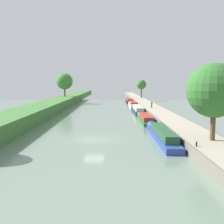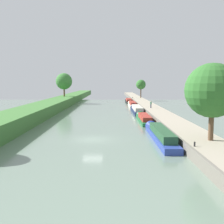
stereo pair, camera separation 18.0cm
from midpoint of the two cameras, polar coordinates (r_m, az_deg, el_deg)
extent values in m
plane|color=slate|center=(35.29, -3.98, -5.66)|extent=(160.00, 160.00, 0.00)
cube|color=#9E937F|center=(36.46, 15.65, -4.57)|extent=(4.49, 260.00, 1.15)
cube|color=#6B665B|center=(35.88, 12.00, -4.61)|extent=(0.25, 260.00, 1.20)
cube|color=#283D93|center=(35.40, 10.00, -5.13)|extent=(1.86, 15.19, 0.70)
cube|color=#234C2D|center=(34.52, 10.25, -4.08)|extent=(1.53, 10.63, 0.88)
cone|color=#283D93|center=(43.32, 8.12, -3.03)|extent=(1.77, 1.12, 1.77)
cube|color=#1E6033|center=(50.81, 6.65, -1.71)|extent=(1.92, 12.14, 0.59)
cube|color=maroon|center=(50.12, 6.74, -1.02)|extent=(1.57, 8.50, 0.79)
cone|color=#1E6033|center=(57.36, 5.88, -0.80)|extent=(1.82, 1.15, 1.82)
cube|color=#141E42|center=(66.51, 5.12, 0.22)|extent=(2.13, 15.84, 0.73)
cube|color=beige|center=(65.64, 5.19, 0.84)|extent=(1.75, 11.09, 0.86)
cone|color=#141E42|center=(75.00, 4.53, 0.90)|extent=(2.02, 1.28, 2.02)
cube|color=beige|center=(82.34, 4.15, 1.40)|extent=(1.86, 13.98, 0.79)
cube|color=maroon|center=(81.59, 4.19, 1.89)|extent=(1.52, 9.79, 0.73)
cone|color=beige|center=(89.85, 3.79, 1.80)|extent=(1.77, 1.12, 1.77)
cube|color=black|center=(98.18, 3.39, 2.15)|extent=(2.02, 13.08, 0.72)
cube|color=maroon|center=(97.48, 3.42, 2.54)|extent=(1.65, 9.16, 0.71)
cone|color=black|center=(105.30, 3.16, 2.42)|extent=(1.92, 1.21, 1.92)
cylinder|color=brown|center=(30.74, 19.76, -2.13)|extent=(0.54, 0.54, 3.66)
sphere|color=#2D6628|center=(30.46, 19.99, 4.19)|extent=(5.65, 5.65, 5.65)
cylinder|color=#4C3828|center=(108.59, 5.88, 4.02)|extent=(0.41, 0.41, 4.10)
sphere|color=#33702D|center=(108.52, 5.90, 5.64)|extent=(3.75, 3.75, 3.75)
cylinder|color=brown|center=(95.36, -9.84, 4.24)|extent=(0.52, 0.52, 3.61)
sphere|color=#387533|center=(95.31, -9.88, 6.23)|extent=(5.49, 5.49, 5.49)
cylinder|color=#282D42|center=(66.24, 7.97, 1.21)|extent=(0.26, 0.26, 0.82)
cylinder|color=#286647|center=(66.18, 7.98, 1.83)|extent=(0.34, 0.34, 0.62)
sphere|color=tan|center=(66.15, 7.98, 2.19)|extent=(0.22, 0.22, 0.22)
cylinder|color=black|center=(27.58, 16.69, -6.34)|extent=(0.16, 0.16, 0.45)
cylinder|color=black|center=(105.59, 4.21, 2.98)|extent=(0.16, 0.16, 0.45)
camera|label=1|loc=(0.09, -89.91, 0.01)|focal=44.50mm
camera|label=2|loc=(0.09, 90.09, -0.01)|focal=44.50mm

